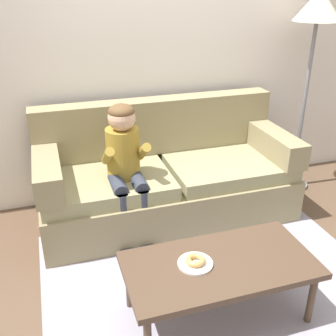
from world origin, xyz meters
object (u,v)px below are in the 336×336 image
coffee_table (220,268)px  donut (195,260)px  floor_lamp (317,21)px  couch (166,178)px  person_child (125,160)px  toy_controller (280,251)px

coffee_table → donut: bearing=169.5°
floor_lamp → couch: bearing=-175.4°
person_child → donut: bearing=-79.5°
coffee_table → donut: donut is taller
couch → toy_controller: couch is taller
couch → person_child: person_child is taller
coffee_table → donut: (-0.15, 0.03, 0.07)m
toy_controller → floor_lamp: 1.99m
coffee_table → toy_controller: 0.91m
couch → coffee_table: bearing=-92.5°
coffee_table → toy_controller: bearing=30.4°
toy_controller → couch: bearing=113.5°
person_child → donut: size_ratio=9.18×
couch → donut: size_ratio=17.99×
person_child → floor_lamp: bearing=10.2°
donut → toy_controller: donut is taller
coffee_table → floor_lamp: (1.46, 1.38, 1.23)m
donut → floor_lamp: size_ratio=0.06×
couch → toy_controller: bearing=-51.7°
couch → floor_lamp: 1.89m
donut → toy_controller: (0.87, 0.40, -0.42)m
couch → coffee_table: (-0.06, -1.27, 0.02)m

